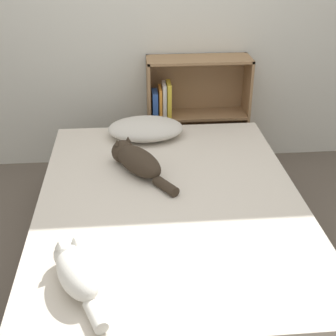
{
  "coord_description": "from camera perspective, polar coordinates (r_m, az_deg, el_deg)",
  "views": [
    {
      "loc": [
        -0.2,
        -2.16,
        1.84
      ],
      "look_at": [
        0.0,
        0.15,
        0.57
      ],
      "focal_mm": 50.0,
      "sensor_mm": 36.0,
      "label": 1
    }
  ],
  "objects": [
    {
      "name": "ground_plane",
      "position": [
        2.85,
        0.27,
        -11.63
      ],
      "size": [
        8.0,
        8.0,
        0.0
      ],
      "primitive_type": "plane",
      "color": "brown"
    },
    {
      "name": "wall_back",
      "position": [
        3.62,
        -1.79,
        19.28
      ],
      "size": [
        8.0,
        0.06,
        2.5
      ],
      "color": "silver",
      "rests_on": "ground_plane"
    },
    {
      "name": "bed",
      "position": [
        2.7,
        0.28,
        -7.87
      ],
      "size": [
        1.49,
        2.03,
        0.47
      ],
      "color": "brown",
      "rests_on": "ground_plane"
    },
    {
      "name": "pillow",
      "position": [
        3.24,
        -2.74,
        4.83
      ],
      "size": [
        0.52,
        0.37,
        0.13
      ],
      "color": "beige",
      "rests_on": "bed"
    },
    {
      "name": "cat_light",
      "position": [
        2.02,
        -11.16,
        -12.19
      ],
      "size": [
        0.27,
        0.47,
        0.15
      ],
      "rotation": [
        0.0,
        0.0,
        1.95
      ],
      "color": "white",
      "rests_on": "bed"
    },
    {
      "name": "cat_dark",
      "position": [
        2.8,
        -3.93,
        0.99
      ],
      "size": [
        0.39,
        0.53,
        0.17
      ],
      "rotation": [
        0.0,
        0.0,
        2.14
      ],
      "color": "#33281E",
      "rests_on": "bed"
    },
    {
      "name": "bookshelf",
      "position": [
        3.74,
        3.05,
        6.98
      ],
      "size": [
        0.78,
        0.26,
        0.89
      ],
      "color": "#8E6B47",
      "rests_on": "ground_plane"
    }
  ]
}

